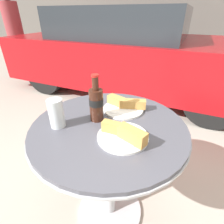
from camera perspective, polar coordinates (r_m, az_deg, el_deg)
The scene contains 8 objects.
ground_plane at distance 1.40m, azimuth -0.74°, elevation -29.29°, with size 30.00×30.00×0.00m, color #A8A093.
bistro_table at distance 0.97m, azimuth -0.95°, elevation -12.31°, with size 0.78×0.78×0.72m.
cola_bottle_left at distance 0.87m, azimuth -5.16°, elevation 2.93°, with size 0.07×0.07×0.24m.
drinking_glass at distance 0.86m, azimuth -17.65°, elevation -0.77°, with size 0.07×0.07×0.14m.
lunch_plate_near at distance 0.77m, azimuth 3.86°, elevation -7.34°, with size 0.23×0.23×0.07m.
lunch_plate_far at distance 1.00m, azimuth 3.98°, elevation 2.00°, with size 0.24×0.23×0.06m.
parked_car at distance 3.11m, azimuth 6.22°, elevation 18.73°, with size 4.02×1.77×1.28m.
pedestrian at distance 4.51m, azimuth -29.28°, elevation 22.63°, with size 0.33×0.33×1.62m.
Camera 1 is at (0.31, -0.65, 1.20)m, focal length 28.00 mm.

